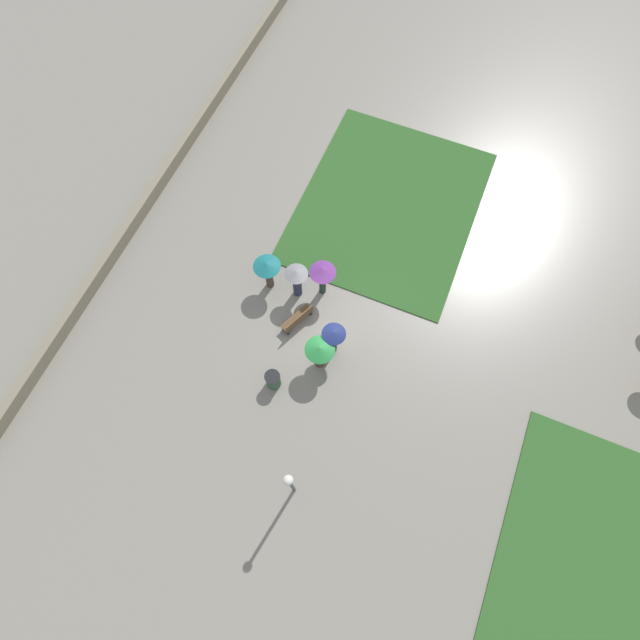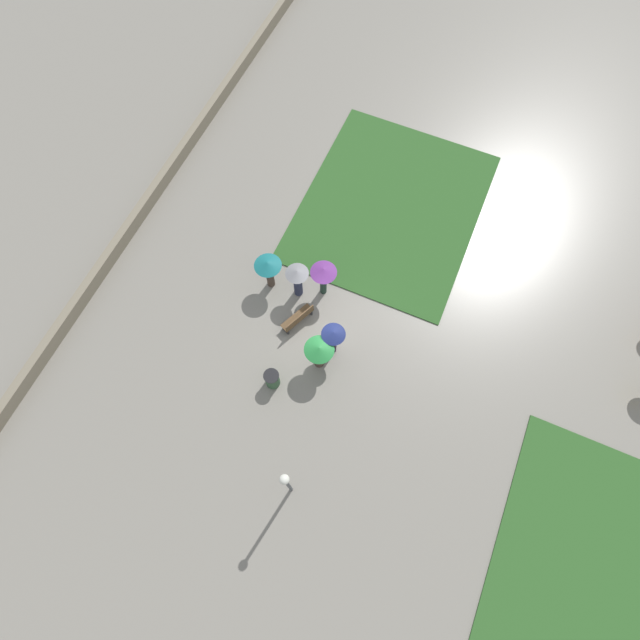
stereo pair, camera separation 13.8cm
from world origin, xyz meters
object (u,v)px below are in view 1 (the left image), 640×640
lamp_post (290,484)px  crowd_person_purple (323,274)px  crowd_person_green (320,353)px  park_bench (298,319)px  trash_bin (273,380)px  crowd_person_grey (297,279)px  crowd_person_navy (334,338)px  crowd_person_teal (267,269)px

lamp_post → crowd_person_purple: size_ratio=2.06×
lamp_post → crowd_person_green: 5.20m
park_bench → trash_bin: 2.79m
crowd_person_green → crowd_person_grey: bearing=43.1°
lamp_post → trash_bin: (-3.42, -2.39, -2.19)m
park_bench → crowd_person_grey: size_ratio=0.79×
park_bench → trash_bin: size_ratio=1.60×
crowd_person_grey → crowd_person_navy: bearing=3.6°
crowd_person_teal → crowd_person_grey: size_ratio=0.97×
park_bench → crowd_person_teal: size_ratio=0.82×
crowd_person_teal → crowd_person_purple: 2.30m
park_bench → trash_bin: trash_bin is taller
park_bench → crowd_person_navy: crowd_person_navy is taller
crowd_person_grey → park_bench: bearing=-24.3°
crowd_person_grey → crowd_person_navy: size_ratio=0.99×
lamp_post → crowd_person_teal: size_ratio=2.19×
crowd_person_purple → trash_bin: bearing=-88.9°
park_bench → trash_bin: (2.78, 0.15, 0.03)m
crowd_person_green → trash_bin: bearing=141.1°
crowd_person_grey → crowd_person_navy: (1.84, 2.37, 0.08)m
crowd_person_purple → crowd_person_grey: 1.11m
park_bench → crowd_person_purple: bearing=-167.8°
trash_bin → crowd_person_teal: size_ratio=0.51×
lamp_post → crowd_person_teal: lamp_post is taller
trash_bin → crowd_person_grey: size_ratio=0.49×
crowd_person_green → lamp_post: bearing=-164.3°
lamp_post → crowd_person_grey: lamp_post is taller
trash_bin → crowd_person_grey: 4.22m
crowd_person_green → crowd_person_navy: bearing=-14.8°
lamp_post → trash_bin: 4.72m
crowd_person_green → crowd_person_grey: (-2.60, -2.11, -0.02)m
crowd_person_green → crowd_person_teal: crowd_person_teal is taller
crowd_person_purple → crowd_person_navy: size_ratio=1.02×
crowd_person_green → crowd_person_navy: 0.81m
trash_bin → crowd_person_purple: bearing=177.2°
crowd_person_green → crowd_person_grey: crowd_person_grey is taller
park_bench → crowd_person_navy: bearing=97.2°
lamp_post → crowd_person_navy: (-5.67, -0.76, -1.33)m
lamp_post → trash_bin: size_ratio=4.28×
trash_bin → crowd_person_green: 2.18m
lamp_post → park_bench: bearing=-157.7°
trash_bin → crowd_person_teal: crowd_person_teal is taller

